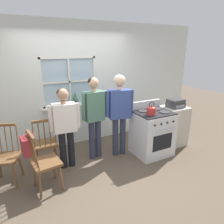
{
  "coord_description": "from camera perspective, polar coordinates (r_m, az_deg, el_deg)",
  "views": [
    {
      "loc": [
        -1.28,
        -2.83,
        2.15
      ],
      "look_at": [
        0.35,
        0.32,
        1.0
      ],
      "focal_mm": 32.0,
      "sensor_mm": 36.0,
      "label": 1
    }
  ],
  "objects": [
    {
      "name": "ground_plane",
      "position": [
        3.78,
        -2.57,
        -16.76
      ],
      "size": [
        16.0,
        16.0,
        0.0
      ],
      "primitive_type": "plane",
      "color": "brown"
    },
    {
      "name": "wall_back",
      "position": [
        4.5,
        -10.32,
        7.3
      ],
      "size": [
        6.4,
        0.16,
        2.7
      ],
      "color": "silver",
      "rests_on": "ground_plane"
    },
    {
      "name": "chair_by_window",
      "position": [
        3.33,
        -18.69,
        -13.66
      ],
      "size": [
        0.45,
        0.47,
        0.99
      ],
      "rotation": [
        0.0,
        0.0,
        1.7
      ],
      "color": "brown",
      "rests_on": "ground_plane"
    },
    {
      "name": "chair_near_wall",
      "position": [
        3.72,
        -28.25,
        -11.4
      ],
      "size": [
        0.53,
        0.52,
        0.99
      ],
      "rotation": [
        0.0,
        0.0,
        -0.34
      ],
      "color": "brown",
      "rests_on": "ground_plane"
    },
    {
      "name": "chair_center_cluster",
      "position": [
        3.9,
        -18.51,
        -8.76
      ],
      "size": [
        0.45,
        0.43,
        0.99
      ],
      "rotation": [
        0.0,
        0.0,
        3.07
      ],
      "color": "brown",
      "rests_on": "ground_plane"
    },
    {
      "name": "person_elderly_left",
      "position": [
        3.62,
        -13.31,
        -2.65
      ],
      "size": [
        0.56,
        0.24,
        1.5
      ],
      "rotation": [
        0.0,
        0.0,
        -0.08
      ],
      "color": "black",
      "rests_on": "ground_plane"
    },
    {
      "name": "person_teen_center",
      "position": [
        3.83,
        -5.07,
        0.11
      ],
      "size": [
        0.53,
        0.24,
        1.64
      ],
      "rotation": [
        0.0,
        0.0,
        0.07
      ],
      "color": "#2D3347",
      "rests_on": "ground_plane"
    },
    {
      "name": "person_adult_right",
      "position": [
        3.93,
        2.11,
        1.25
      ],
      "size": [
        0.57,
        0.28,
        1.67
      ],
      "rotation": [
        0.0,
        0.0,
        -0.18
      ],
      "color": "#2D3347",
      "rests_on": "ground_plane"
    },
    {
      "name": "stove",
      "position": [
        4.23,
        11.41,
        -5.77
      ],
      "size": [
        0.74,
        0.68,
        1.08
      ],
      "color": "silver",
      "rests_on": "ground_plane"
    },
    {
      "name": "kettle",
      "position": [
        3.85,
        11.18,
        0.58
      ],
      "size": [
        0.21,
        0.17,
        0.25
      ],
      "color": "red",
      "rests_on": "stove"
    },
    {
      "name": "potted_plant",
      "position": [
        4.46,
        -10.5,
        3.06
      ],
      "size": [
        0.15,
        0.15,
        0.36
      ],
      "color": "#42474C",
      "rests_on": "wall_back"
    },
    {
      "name": "handbag",
      "position": [
        3.12,
        -23.52,
        -8.92
      ],
      "size": [
        0.21,
        0.23,
        0.31
      ],
      "color": "maroon",
      "rests_on": "chair_by_window"
    },
    {
      "name": "side_counter",
      "position": [
        4.76,
        16.93,
        -3.79
      ],
      "size": [
        0.55,
        0.5,
        0.9
      ],
      "color": "beige",
      "rests_on": "ground_plane"
    },
    {
      "name": "stereo",
      "position": [
        4.59,
        17.71,
        2.38
      ],
      "size": [
        0.34,
        0.29,
        0.18
      ],
      "color": "#38383A",
      "rests_on": "side_counter"
    }
  ]
}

